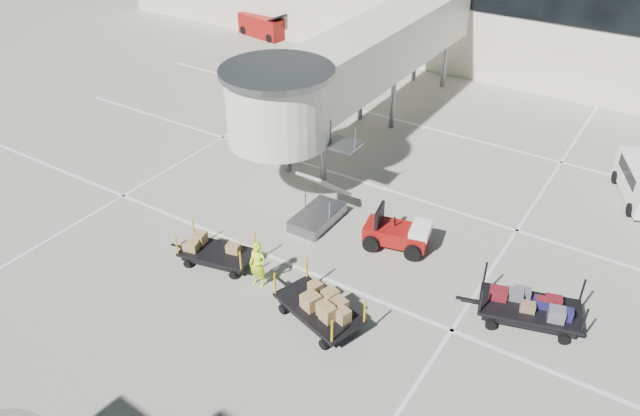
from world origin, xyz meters
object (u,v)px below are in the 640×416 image
(ground_worker, at_px, (258,265))
(box_cart_far, at_px, (219,253))
(box_cart_near, at_px, (314,304))
(belt_loader, at_px, (264,26))
(suitcase_cart, at_px, (529,308))
(baggage_tug, at_px, (398,233))

(ground_worker, bearing_deg, box_cart_far, 168.65)
(ground_worker, bearing_deg, box_cart_near, -13.48)
(box_cart_near, relative_size, box_cart_far, 1.12)
(ground_worker, relative_size, belt_loader, 0.43)
(box_cart_near, relative_size, ground_worker, 2.10)
(belt_loader, bearing_deg, ground_worker, -43.40)
(suitcase_cart, height_order, belt_loader, belt_loader)
(baggage_tug, distance_m, box_cart_near, 5.34)
(suitcase_cart, height_order, ground_worker, ground_worker)
(baggage_tug, height_order, box_cart_near, baggage_tug)
(suitcase_cart, distance_m, box_cart_far, 11.54)
(baggage_tug, xyz_separation_m, box_cart_far, (-5.35, -4.74, -0.13))
(baggage_tug, xyz_separation_m, belt_loader, (-20.77, 18.67, 0.16))
(baggage_tug, xyz_separation_m, ground_worker, (-3.25, -4.95, 0.33))
(suitcase_cart, distance_m, box_cart_near, 7.39)
(baggage_tug, relative_size, ground_worker, 1.48)
(box_cart_near, distance_m, box_cart_far, 4.80)
(box_cart_far, bearing_deg, suitcase_cart, 4.13)
(baggage_tug, relative_size, belt_loader, 0.63)
(baggage_tug, bearing_deg, box_cart_far, -150.70)
(baggage_tug, height_order, ground_worker, ground_worker)
(baggage_tug, bearing_deg, belt_loader, 125.80)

